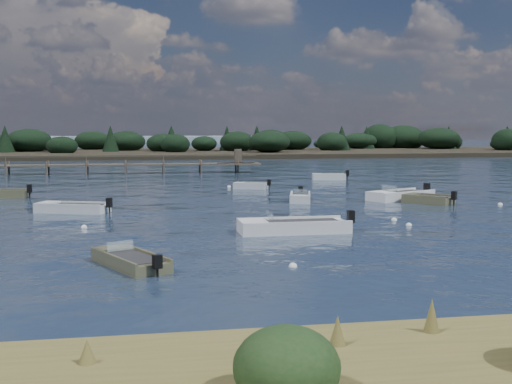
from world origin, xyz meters
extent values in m
plane|color=#152032|center=(0.00, 60.00, 0.00)|extent=(400.00, 400.00, 0.00)
cube|color=black|center=(0.00, -12.20, 0.00)|extent=(160.00, 0.60, 0.30)
cube|color=silver|center=(11.25, 35.18, 0.11)|extent=(3.37, 1.76, 0.75)
cube|color=silver|center=(10.04, 35.36, 0.55)|extent=(0.94, 1.26, 0.15)
cube|color=#252427|center=(11.51, 35.14, 0.46)|extent=(2.32, 1.35, 0.13)
cube|color=silver|center=(11.17, 34.61, 0.55)|extent=(3.20, 0.62, 0.15)
cube|color=silver|center=(11.34, 35.75, 0.55)|extent=(3.20, 0.62, 0.15)
cube|color=black|center=(13.08, 34.90, 0.68)|extent=(0.35, 0.41, 0.59)
cylinder|color=black|center=(13.08, 34.90, 0.16)|extent=(0.12, 0.12, 0.59)
cube|color=silver|center=(1.93, 26.80, 0.09)|extent=(3.00, 2.24, 0.65)
cube|color=silver|center=(0.97, 27.27, 0.47)|extent=(1.05, 1.20, 0.13)
cube|color=#252427|center=(2.13, 26.70, 0.40)|extent=(2.10, 1.64, 0.11)
cube|color=silver|center=(1.70, 26.35, 0.47)|extent=(2.56, 1.33, 0.13)
cube|color=silver|center=(2.15, 27.25, 0.47)|extent=(2.56, 1.33, 0.13)
cube|color=black|center=(3.36, 26.10, 0.59)|extent=(0.37, 0.40, 0.51)
cylinder|color=black|center=(3.36, 26.10, 0.14)|extent=(0.12, 0.12, 0.51)
cube|color=silver|center=(11.11, 16.77, 0.11)|extent=(5.49, 3.97, 0.80)
cube|color=silver|center=(9.34, 15.93, 0.58)|extent=(1.87, 2.11, 0.16)
cube|color=#252427|center=(11.49, 16.95, 0.49)|extent=(3.84, 2.91, 0.14)
cube|color=silver|center=(11.50, 15.95, 0.58)|extent=(4.72, 2.34, 0.16)
cube|color=silver|center=(10.72, 17.59, 0.58)|extent=(4.72, 2.34, 0.16)
cube|color=black|center=(13.67, 17.99, 0.72)|extent=(0.46, 0.49, 0.63)
cylinder|color=black|center=(13.67, 17.99, 0.17)|extent=(0.15, 0.15, 0.63)
cube|color=silver|center=(10.09, 16.29, 0.86)|extent=(0.76, 1.34, 0.48)
cube|color=brown|center=(12.03, 14.23, 0.10)|extent=(3.39, 3.50, 0.72)
cube|color=brown|center=(11.25, 15.11, 0.53)|extent=(1.68, 1.61, 0.14)
cube|color=#252427|center=(12.20, 14.04, 0.44)|extent=(2.46, 2.52, 0.12)
cube|color=brown|center=(11.42, 13.68, 0.53)|extent=(2.16, 2.41, 0.14)
cube|color=brown|center=(12.65, 14.77, 0.53)|extent=(2.16, 2.41, 0.14)
cube|color=black|center=(13.22, 12.89, 0.65)|extent=(0.45, 0.45, 0.57)
cylinder|color=black|center=(13.22, 12.89, 0.15)|extent=(0.15, 0.15, 0.57)
cube|color=brown|center=(-7.55, -2.74, 0.09)|extent=(3.01, 4.16, 0.60)
cube|color=brown|center=(-8.20, -1.40, 0.43)|extent=(1.58, 1.41, 0.12)
cube|color=#252427|center=(-7.41, -3.02, 0.37)|extent=(2.21, 2.90, 0.10)
cube|color=brown|center=(-8.15, -3.03, 0.43)|extent=(1.80, 3.57, 0.12)
cube|color=brown|center=(-6.94, -2.44, 0.43)|extent=(1.80, 3.57, 0.12)
cube|color=black|center=(-6.61, -4.67, 0.54)|extent=(0.36, 0.34, 0.47)
cylinder|color=black|center=(-6.61, -4.67, 0.13)|extent=(0.11, 0.11, 0.47)
cube|color=silver|center=(-7.93, -1.96, 0.64)|extent=(1.00, 0.58, 0.36)
cube|color=silver|center=(-11.26, 13.54, 0.10)|extent=(4.60, 3.07, 0.72)
cube|color=silver|center=(-12.78, 14.12, 0.52)|extent=(1.49, 1.74, 0.14)
cube|color=#252427|center=(-10.94, 13.41, 0.44)|extent=(3.20, 2.27, 0.12)
cube|color=silver|center=(-11.53, 12.83, 0.52)|extent=(4.05, 1.66, 0.14)
cube|color=silver|center=(-10.98, 14.24, 0.52)|extent=(4.05, 1.66, 0.14)
cube|color=black|center=(-9.04, 12.68, 0.64)|extent=(0.39, 0.43, 0.56)
cylinder|color=black|center=(-9.04, 12.68, 0.15)|extent=(0.13, 0.13, 0.56)
cube|color=silver|center=(3.79, 17.03, 0.10)|extent=(2.27, 3.86, 0.68)
cube|color=silver|center=(3.44, 15.70, 0.49)|extent=(1.43, 1.16, 0.14)
cube|color=#252427|center=(3.86, 17.31, 0.42)|extent=(1.70, 2.67, 0.12)
cube|color=silver|center=(4.40, 16.87, 0.49)|extent=(1.04, 3.53, 0.14)
cube|color=silver|center=(3.18, 17.20, 0.49)|extent=(1.04, 3.53, 0.14)
cube|color=black|center=(4.31, 18.99, 0.61)|extent=(0.39, 0.35, 0.53)
cylinder|color=black|center=(4.31, 18.99, 0.15)|extent=(0.12, 0.12, 0.53)
cube|color=silver|center=(3.59, 16.26, 0.73)|extent=(1.00, 0.40, 0.41)
cube|color=brown|center=(-17.19, 22.96, 0.11)|extent=(3.56, 1.75, 0.75)
cube|color=#252427|center=(-16.92, 22.93, 0.46)|extent=(2.44, 1.35, 0.13)
cube|color=brown|center=(-17.26, 22.33, 0.55)|extent=(3.43, 0.49, 0.15)
cube|color=brown|center=(-17.13, 23.59, 0.55)|extent=(3.43, 0.49, 0.15)
cube|color=black|center=(-15.25, 22.75, 0.68)|extent=(0.34, 0.39, 0.59)
cylinder|color=black|center=(-15.25, 22.75, 0.16)|extent=(0.12, 0.12, 0.59)
cube|color=silver|center=(0.16, 3.82, 0.11)|extent=(5.35, 2.04, 0.78)
cube|color=silver|center=(-1.87, 3.81, 0.57)|extent=(1.29, 1.81, 0.16)
cube|color=#252427|center=(0.59, 3.83, 0.48)|extent=(3.64, 1.63, 0.13)
cube|color=silver|center=(0.17, 2.89, 0.57)|extent=(5.33, 0.18, 0.16)
cube|color=silver|center=(0.15, 4.76, 0.57)|extent=(5.33, 0.18, 0.16)
cube|color=black|center=(3.07, 3.85, 0.70)|extent=(0.31, 0.38, 0.61)
cylinder|color=black|center=(3.07, 3.85, 0.17)|extent=(0.11, 0.11, 0.61)
cube|color=silver|center=(-1.01, 3.81, 0.83)|extent=(0.19, 1.44, 0.47)
sphere|color=silver|center=(-1.70, -3.88, 0.00)|extent=(0.32, 0.32, 0.32)
sphere|color=silver|center=(6.59, 4.89, 0.00)|extent=(0.32, 0.32, 0.32)
sphere|color=silver|center=(-10.04, 7.04, 0.00)|extent=(0.32, 0.32, 0.32)
sphere|color=silver|center=(16.35, 12.54, 0.00)|extent=(0.32, 0.32, 0.32)
sphere|color=silver|center=(0.35, 28.77, 0.00)|extent=(0.32, 0.32, 0.32)
sphere|color=silver|center=(6.58, 6.84, 0.00)|extent=(0.32, 0.32, 0.32)
cube|color=#4D4438|center=(4.00, 48.00, 1.00)|extent=(5.00, 3.20, 0.18)
cube|color=#4D4438|center=(4.00, 48.00, 1.90)|extent=(0.80, 0.80, 1.60)
cylinder|color=#4D4438|center=(-21.73, 47.15, 0.40)|extent=(0.20, 0.20, 2.20)
cylinder|color=#4D4438|center=(-21.73, 48.85, 0.40)|extent=(0.20, 0.20, 2.20)
cylinder|color=#4D4438|center=(-17.47, 47.15, 0.40)|extent=(0.20, 0.20, 2.20)
cylinder|color=#4D4438|center=(-17.47, 48.85, 0.40)|extent=(0.20, 0.20, 2.20)
cylinder|color=#4D4438|center=(-13.20, 47.15, 0.40)|extent=(0.20, 0.20, 2.20)
cylinder|color=#4D4438|center=(-13.20, 48.85, 0.40)|extent=(0.20, 0.20, 2.20)
cylinder|color=#4D4438|center=(-8.93, 47.15, 0.40)|extent=(0.20, 0.20, 2.20)
cylinder|color=#4D4438|center=(-8.93, 48.85, 0.40)|extent=(0.20, 0.20, 2.20)
cylinder|color=#4D4438|center=(-4.67, 47.15, 0.40)|extent=(0.20, 0.20, 2.20)
cylinder|color=#4D4438|center=(-4.67, 48.85, 0.40)|extent=(0.20, 0.20, 2.20)
cylinder|color=#4D4438|center=(-0.40, 47.15, 0.40)|extent=(0.20, 0.20, 2.20)
cylinder|color=#4D4438|center=(-0.40, 48.85, 0.40)|extent=(0.20, 0.20, 2.20)
cylinder|color=#4D4438|center=(3.87, 47.15, 0.40)|extent=(0.20, 0.20, 2.20)
cylinder|color=#4D4438|center=(3.87, 48.85, 0.40)|extent=(0.20, 0.20, 2.20)
cube|color=black|center=(25.00, 100.00, 0.00)|extent=(190.00, 40.00, 1.60)
ellipsoid|color=black|center=(25.00, 100.00, 2.80)|extent=(180.50, 36.00, 4.40)
camera|label=1|loc=(-7.06, -26.29, 5.00)|focal=45.00mm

